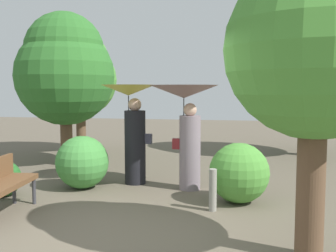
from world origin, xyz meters
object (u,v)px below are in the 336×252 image
person_left (132,119)px  tree_mid_right (307,56)px  path_marker_post (213,190)px  tree_near_right (316,31)px  tree_mid_left (80,74)px  tree_near_left (65,68)px  person_right (186,113)px

person_left → tree_mid_right: tree_mid_right is taller
person_left → path_marker_post: 2.51m
tree_near_right → tree_mid_left: tree_near_right is taller
tree_near_left → tree_mid_left: 2.24m
person_right → person_left: bearing=73.5°
person_left → tree_near_left: tree_near_left is taller
person_left → tree_near_right: bearing=-140.0°
tree_near_right → tree_mid_right: (0.94, 7.41, 0.34)m
person_right → tree_mid_left: size_ratio=0.54×
person_right → tree_near_left: 3.88m
tree_near_right → tree_near_left: bearing=138.2°
tree_near_right → tree_mid_left: size_ratio=1.02×
person_right → tree_near_right: size_ratio=0.53×
person_left → tree_near_right: (2.95, -3.03, 1.21)m
tree_near_right → tree_mid_right: 7.48m
tree_near_right → tree_mid_right: tree_mid_right is taller
tree_near_left → tree_mid_right: 6.70m
person_right → tree_near_left: (-3.30, 1.80, 0.97)m
tree_near_left → person_left: bearing=-35.6°
person_left → tree_mid_right: size_ratio=0.44×
person_right → path_marker_post: 1.80m
person_right → tree_mid_right: tree_mid_right is taller
tree_near_right → path_marker_post: (-1.20, 1.52, -2.18)m
tree_mid_right → path_marker_post: 6.75m
person_left → tree_mid_right: bearing=-45.8°
tree_mid_left → path_marker_post: 7.18m
tree_near_left → tree_near_right: bearing=-41.8°
tree_near_left → tree_mid_left: bearing=104.6°
tree_near_left → tree_mid_left: tree_near_left is taller
person_left → tree_near_right: size_ratio=0.53×
tree_mid_left → tree_near_right: bearing=-49.9°
person_left → path_marker_post: bearing=-135.2°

